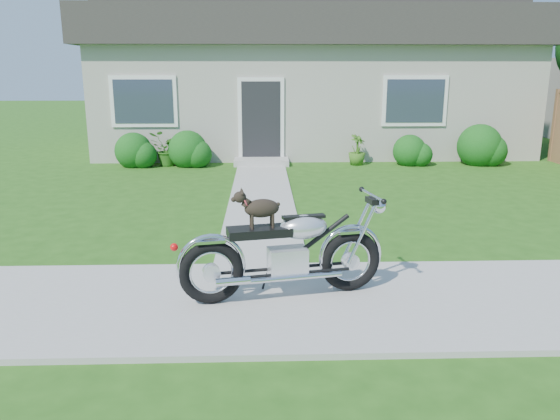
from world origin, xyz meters
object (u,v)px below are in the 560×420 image
object	(u,v)px
potted_plant_right	(357,150)
potted_plant_left	(166,149)
house	(309,77)
motorcycle_with_dog	(287,251)

from	to	relation	value
potted_plant_right	potted_plant_left	bearing A→B (deg)	180.00
potted_plant_left	house	bearing A→B (deg)	41.32
house	motorcycle_with_dog	xyz separation A→B (m)	(-1.23, -11.92, -1.61)
potted_plant_left	motorcycle_with_dog	bearing A→B (deg)	-72.39
house	potted_plant_left	bearing A→B (deg)	-138.68
motorcycle_with_dog	potted_plant_right	bearing A→B (deg)	64.10
house	potted_plant_left	distance (m)	5.50
house	motorcycle_with_dog	bearing A→B (deg)	-95.87
house	potted_plant_right	distance (m)	3.99
house	motorcycle_with_dog	world-z (taller)	house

